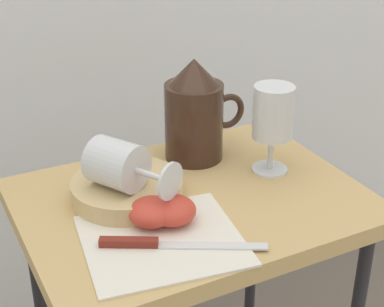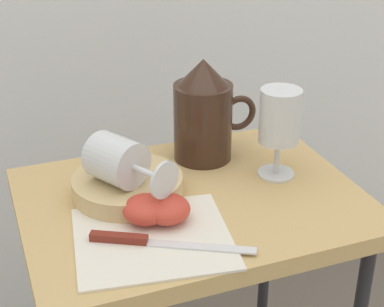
% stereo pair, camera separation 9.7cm
% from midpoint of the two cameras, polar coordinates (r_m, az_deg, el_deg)
% --- Properties ---
extents(table, '(0.56, 0.42, 0.72)m').
position_cam_midpoint_polar(table, '(1.05, -2.66, -7.98)').
color(table, tan).
rests_on(table, ground_plane).
extents(linen_napkin, '(0.25, 0.24, 0.00)m').
position_cam_midpoint_polar(linen_napkin, '(0.90, -5.94, -8.17)').
color(linen_napkin, silver).
rests_on(linen_napkin, table).
extents(basket_tray, '(0.18, 0.18, 0.03)m').
position_cam_midpoint_polar(basket_tray, '(1.00, -8.86, -3.45)').
color(basket_tray, tan).
rests_on(basket_tray, table).
extents(pitcher, '(0.16, 0.11, 0.19)m').
position_cam_midpoint_polar(pitcher, '(1.10, -2.28, 3.22)').
color(pitcher, '#382319').
rests_on(pitcher, table).
extents(wine_glass_upright, '(0.07, 0.07, 0.16)m').
position_cam_midpoint_polar(wine_glass_upright, '(1.04, 4.96, 3.33)').
color(wine_glass_upright, silver).
rests_on(wine_glass_upright, table).
extents(wine_glass_tipped_near, '(0.13, 0.16, 0.08)m').
position_cam_midpoint_polar(wine_glass_tipped_near, '(0.96, -9.73, -1.11)').
color(wine_glass_tipped_near, silver).
rests_on(wine_glass_tipped_near, basket_tray).
extents(apple_half_left, '(0.07, 0.07, 0.04)m').
position_cam_midpoint_polar(apple_half_left, '(0.93, -6.78, -5.53)').
color(apple_half_left, '#CC3D2D').
rests_on(apple_half_left, linen_napkin).
extents(apple_half_right, '(0.07, 0.07, 0.04)m').
position_cam_midpoint_polar(apple_half_right, '(0.93, -4.84, -5.40)').
color(apple_half_right, '#CC3D2D').
rests_on(apple_half_right, linen_napkin).
extents(knife, '(0.22, 0.13, 0.01)m').
position_cam_midpoint_polar(knife, '(0.88, -6.38, -8.48)').
color(knife, silver).
rests_on(knife, linen_napkin).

